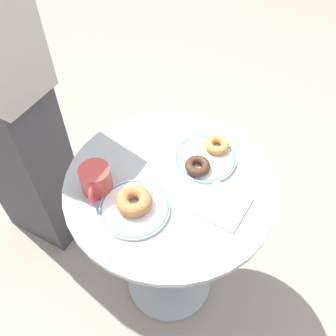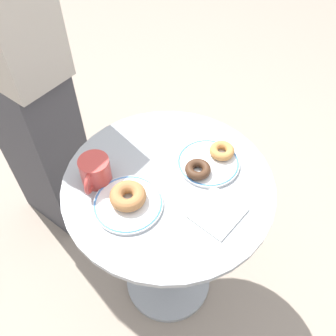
# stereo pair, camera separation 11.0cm
# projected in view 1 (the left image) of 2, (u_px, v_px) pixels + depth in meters

# --- Properties ---
(ground_plane) EXTENTS (7.00, 7.00, 0.02)m
(ground_plane) POSITION_uv_depth(u_px,v_px,m) (169.00, 281.00, 1.66)
(ground_plane) COLOR gray
(cafe_table) EXTENTS (0.64, 0.64, 0.72)m
(cafe_table) POSITION_uv_depth(u_px,v_px,m) (170.00, 226.00, 1.29)
(cafe_table) COLOR #999EA3
(cafe_table) RESTS_ON ground
(plate_left) EXTENTS (0.20, 0.20, 0.01)m
(plate_left) POSITION_uv_depth(u_px,v_px,m) (135.00, 209.00, 1.03)
(plate_left) COLOR white
(plate_left) RESTS_ON cafe_table
(plate_right) EXTENTS (0.19, 0.19, 0.01)m
(plate_right) POSITION_uv_depth(u_px,v_px,m) (205.00, 158.00, 1.15)
(plate_right) COLOR white
(plate_right) RESTS_ON cafe_table
(donut_cinnamon) EXTENTS (0.11, 0.11, 0.04)m
(donut_cinnamon) POSITION_uv_depth(u_px,v_px,m) (134.00, 201.00, 1.02)
(donut_cinnamon) COLOR #A36B3D
(donut_cinnamon) RESTS_ON plate_left
(donut_old_fashioned) EXTENTS (0.10, 0.10, 0.03)m
(donut_old_fashioned) POSITION_uv_depth(u_px,v_px,m) (217.00, 145.00, 1.17)
(donut_old_fashioned) COLOR #BC7F42
(donut_old_fashioned) RESTS_ON plate_right
(donut_chocolate) EXTENTS (0.10, 0.10, 0.03)m
(donut_chocolate) POSITION_uv_depth(u_px,v_px,m) (197.00, 166.00, 1.11)
(donut_chocolate) COLOR #422819
(donut_chocolate) RESTS_ON plate_right
(paper_napkin) EXTENTS (0.15, 0.14, 0.01)m
(paper_napkin) POSITION_uv_depth(u_px,v_px,m) (223.00, 205.00, 1.04)
(paper_napkin) COLOR white
(paper_napkin) RESTS_ON cafe_table
(coffee_mug) EXTENTS (0.11, 0.10, 0.09)m
(coffee_mug) POSITION_uv_depth(u_px,v_px,m) (96.00, 180.00, 1.05)
(coffee_mug) COLOR #B73D38
(coffee_mug) RESTS_ON cafe_table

